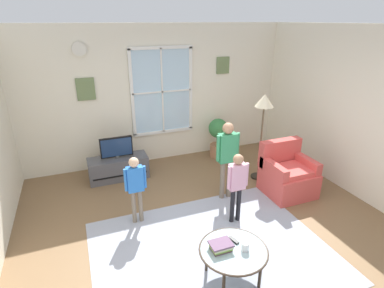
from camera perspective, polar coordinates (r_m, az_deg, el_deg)
ground_plane at (r=4.34m, az=5.08°, el=-17.64°), size 5.87×6.30×0.02m
back_wall at (r=6.22m, az=-6.43°, el=9.05°), size 5.27×0.17×2.71m
area_rug at (r=4.17m, az=3.63°, el=-19.19°), size 2.95×2.33×0.01m
tv_stand at (r=5.85m, az=-13.52°, el=-4.34°), size 1.07×0.43×0.41m
television at (r=5.68m, az=-13.88°, el=-0.59°), size 0.58×0.08×0.40m
armchair at (r=5.43m, az=17.28°, el=-5.53°), size 0.76×0.74×0.87m
coffee_table at (r=3.60m, az=7.69°, el=-19.17°), size 0.77×0.77×0.42m
book_stack at (r=3.54m, az=5.39°, el=-18.39°), size 0.25×0.18×0.09m
cup at (r=3.56m, az=9.87°, el=-18.28°), size 0.08×0.08×0.10m
remote_near_books at (r=3.68m, az=7.75°, el=-17.30°), size 0.08×0.15×0.02m
person_blue_shirt at (r=4.38m, az=-10.50°, el=-7.11°), size 0.31×0.14×1.03m
person_pink_shirt at (r=4.35m, az=8.38°, el=-6.76°), size 0.32×0.15×1.07m
person_green_shirt at (r=4.86m, az=6.55°, el=-1.52°), size 0.39×0.18×1.31m
potted_plant_by_window at (r=6.50m, az=4.86°, el=1.66°), size 0.41×0.41×0.85m
floor_lamp at (r=5.45m, az=13.21°, el=6.34°), size 0.32×0.32×1.59m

